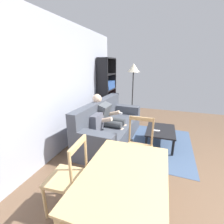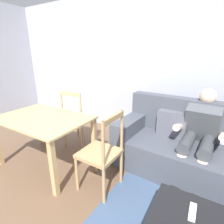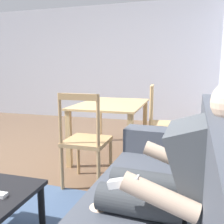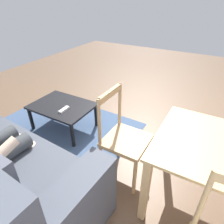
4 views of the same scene
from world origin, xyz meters
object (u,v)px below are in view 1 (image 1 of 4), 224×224
(bookshelf, at_px, (107,95))
(person_lounging, at_px, (108,118))
(coffee_table, at_px, (160,132))
(dining_chair_near_wall, at_px, (68,178))
(dining_table, at_px, (124,182))
(floor_lamp, at_px, (133,73))
(tv_remote, at_px, (156,131))
(dining_chair_facing_couch, at_px, (138,149))
(couch, at_px, (109,127))

(bookshelf, bearing_deg, person_lounging, -159.00)
(coffee_table, xyz_separation_m, dining_chair_near_wall, (-2.08, 1.02, 0.15))
(dining_table, distance_m, dining_chair_near_wall, 0.71)
(coffee_table, bearing_deg, floor_lamp, 36.54)
(dining_chair_near_wall, bearing_deg, floor_lamp, -2.00)
(coffee_table, bearing_deg, tv_remote, 141.53)
(coffee_table, distance_m, dining_chair_near_wall, 2.32)
(tv_remote, xyz_separation_m, dining_chair_facing_couch, (-1.00, 0.22, 0.08))
(person_lounging, xyz_separation_m, coffee_table, (0.20, -1.19, -0.26))
(dining_table, relative_size, dining_chair_facing_couch, 1.31)
(coffee_table, distance_m, floor_lamp, 1.92)
(tv_remote, xyz_separation_m, dining_table, (-1.96, 0.23, 0.22))
(dining_chair_near_wall, xyz_separation_m, dining_chair_facing_couch, (0.96, -0.69, -0.01))
(person_lounging, height_order, dining_chair_facing_couch, person_lounging)
(floor_lamp, bearing_deg, tv_remote, -148.96)
(bookshelf, distance_m, dining_chair_facing_couch, 2.91)
(person_lounging, relative_size, bookshelf, 0.57)
(person_lounging, bearing_deg, couch, -19.75)
(coffee_table, distance_m, bookshelf, 2.31)
(tv_remote, distance_m, dining_table, 1.99)
(dining_table, bearing_deg, dining_chair_facing_couch, -0.03)
(person_lounging, distance_m, dining_table, 2.07)
(person_lounging, xyz_separation_m, dining_chair_facing_couch, (-0.93, -0.87, -0.12))
(couch, height_order, dining_chair_near_wall, dining_chair_near_wall)
(dining_table, bearing_deg, coffee_table, -8.79)
(couch, distance_m, person_lounging, 0.25)
(coffee_table, xyz_separation_m, tv_remote, (-0.12, 0.10, 0.06))
(tv_remote, bearing_deg, person_lounging, 92.27)
(tv_remote, height_order, dining_chair_near_wall, dining_chair_near_wall)
(dining_chair_facing_couch, bearing_deg, person_lounging, 43.09)
(dining_chair_near_wall, bearing_deg, person_lounging, 5.21)
(tv_remote, bearing_deg, floor_lamp, 29.41)
(bookshelf, bearing_deg, coffee_table, -127.52)
(tv_remote, distance_m, bookshelf, 2.30)
(dining_chair_facing_couch, bearing_deg, dining_chair_near_wall, 144.07)
(tv_remote, xyz_separation_m, dining_chair_near_wall, (-1.96, 0.92, 0.08))
(person_lounging, xyz_separation_m, dining_chair_near_wall, (-1.88, -0.17, -0.11))
(person_lounging, distance_m, bookshelf, 1.70)
(couch, distance_m, floor_lamp, 1.82)
(coffee_table, bearing_deg, bookshelf, 52.48)
(coffee_table, xyz_separation_m, dining_table, (-2.08, 0.32, 0.29))
(coffee_table, height_order, dining_chair_near_wall, dining_chair_near_wall)
(couch, xyz_separation_m, dining_chair_facing_couch, (-0.97, -0.85, 0.12))
(tv_remote, bearing_deg, dining_chair_facing_couch, 165.68)
(bookshelf, distance_m, floor_lamp, 1.15)
(couch, distance_m, bookshelf, 1.71)
(couch, bearing_deg, person_lounging, 160.25)
(tv_remote, bearing_deg, dining_table, 171.80)
(coffee_table, height_order, tv_remote, tv_remote)
(tv_remote, bearing_deg, dining_chair_near_wall, 153.22)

